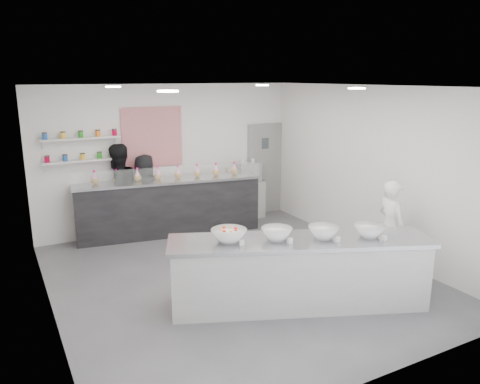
% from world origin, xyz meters
% --- Properties ---
extents(floor, '(6.00, 6.00, 0.00)m').
position_xyz_m(floor, '(0.00, 0.00, 0.00)').
color(floor, '#515156').
rests_on(floor, ground).
extents(ceiling, '(6.00, 6.00, 0.00)m').
position_xyz_m(ceiling, '(0.00, 0.00, 3.00)').
color(ceiling, white).
rests_on(ceiling, floor).
extents(back_wall, '(5.50, 0.00, 5.50)m').
position_xyz_m(back_wall, '(0.00, 3.00, 1.50)').
color(back_wall, white).
rests_on(back_wall, floor).
extents(left_wall, '(0.00, 6.00, 6.00)m').
position_xyz_m(left_wall, '(-2.75, 0.00, 1.50)').
color(left_wall, white).
rests_on(left_wall, floor).
extents(right_wall, '(0.00, 6.00, 6.00)m').
position_xyz_m(right_wall, '(2.75, 0.00, 1.50)').
color(right_wall, white).
rests_on(right_wall, floor).
extents(back_door, '(0.88, 0.04, 2.10)m').
position_xyz_m(back_door, '(2.30, 2.97, 1.05)').
color(back_door, gray).
rests_on(back_door, floor).
extents(pattern_panel, '(1.25, 0.03, 1.20)m').
position_xyz_m(pattern_panel, '(-0.35, 2.98, 1.95)').
color(pattern_panel, '#AB0717').
rests_on(pattern_panel, back_wall).
extents(jar_shelf_lower, '(1.45, 0.22, 0.04)m').
position_xyz_m(jar_shelf_lower, '(-1.75, 2.90, 1.60)').
color(jar_shelf_lower, silver).
rests_on(jar_shelf_lower, back_wall).
extents(jar_shelf_upper, '(1.45, 0.22, 0.04)m').
position_xyz_m(jar_shelf_upper, '(-1.75, 2.90, 2.02)').
color(jar_shelf_upper, silver).
rests_on(jar_shelf_upper, back_wall).
extents(preserve_jars, '(1.45, 0.10, 0.56)m').
position_xyz_m(preserve_jars, '(-1.75, 2.88, 1.88)').
color(preserve_jars, '#BF0032').
rests_on(preserve_jars, jar_shelf_lower).
extents(downlight_0, '(0.24, 0.24, 0.02)m').
position_xyz_m(downlight_0, '(-1.40, -1.00, 2.98)').
color(downlight_0, white).
rests_on(downlight_0, ceiling).
extents(downlight_1, '(0.24, 0.24, 0.02)m').
position_xyz_m(downlight_1, '(1.40, -1.00, 2.98)').
color(downlight_1, white).
rests_on(downlight_1, ceiling).
extents(downlight_2, '(0.24, 0.24, 0.02)m').
position_xyz_m(downlight_2, '(-1.40, 1.60, 2.98)').
color(downlight_2, white).
rests_on(downlight_2, ceiling).
extents(downlight_3, '(0.24, 0.24, 0.02)m').
position_xyz_m(downlight_3, '(1.40, 1.60, 2.98)').
color(downlight_3, white).
rests_on(downlight_3, ceiling).
extents(prep_counter, '(3.64, 2.14, 0.98)m').
position_xyz_m(prep_counter, '(0.34, -1.23, 0.49)').
color(prep_counter, beige).
rests_on(prep_counter, floor).
extents(back_bar, '(3.75, 1.24, 1.14)m').
position_xyz_m(back_bar, '(-0.20, 2.56, 0.57)').
color(back_bar, black).
rests_on(back_bar, floor).
extents(sneeze_guard, '(3.60, 0.58, 0.31)m').
position_xyz_m(sneeze_guard, '(-0.25, 2.24, 1.30)').
color(sneeze_guard, white).
rests_on(sneeze_guard, back_bar).
extents(espresso_ledge, '(1.16, 0.37, 0.86)m').
position_xyz_m(espresso_ledge, '(1.55, 2.78, 0.43)').
color(espresso_ledge, beige).
rests_on(espresso_ledge, floor).
extents(espresso_machine, '(0.52, 0.36, 0.40)m').
position_xyz_m(espresso_machine, '(1.76, 2.78, 1.06)').
color(espresso_machine, '#93969E').
rests_on(espresso_machine, espresso_ledge).
extents(cup_stacks, '(0.24, 0.24, 0.35)m').
position_xyz_m(cup_stacks, '(1.32, 2.78, 1.04)').
color(cup_stacks, '#C6A693').
rests_on(cup_stacks, espresso_ledge).
extents(prep_bowls, '(2.39, 1.40, 0.17)m').
position_xyz_m(prep_bowls, '(0.34, -1.23, 1.07)').
color(prep_bowls, white).
rests_on(prep_bowls, prep_counter).
extents(label_cards, '(2.01, 0.04, 0.07)m').
position_xyz_m(label_cards, '(0.54, -1.72, 1.02)').
color(label_cards, white).
rests_on(label_cards, prep_counter).
extents(cookie_bags, '(2.94, 0.60, 0.27)m').
position_xyz_m(cookie_bags, '(-0.20, 2.56, 1.28)').
color(cookie_bags, '#FF9DC6').
rests_on(cookie_bags, back_bar).
extents(woman_prep, '(0.43, 0.60, 1.56)m').
position_xyz_m(woman_prep, '(2.28, -1.00, 0.78)').
color(woman_prep, white).
rests_on(woman_prep, floor).
extents(staff_left, '(1.11, 1.00, 1.88)m').
position_xyz_m(staff_left, '(-1.14, 2.81, 0.94)').
color(staff_left, black).
rests_on(staff_left, floor).
extents(staff_right, '(0.93, 0.76, 1.64)m').
position_xyz_m(staff_right, '(-0.59, 2.81, 0.82)').
color(staff_right, black).
rests_on(staff_right, floor).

